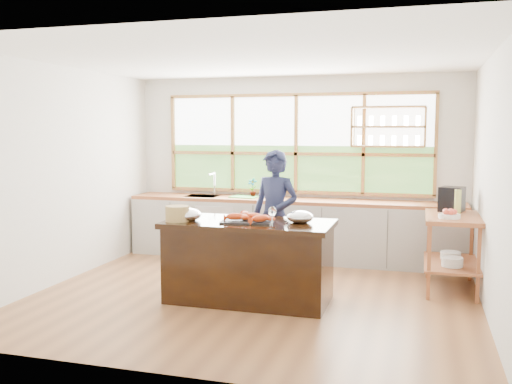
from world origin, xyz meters
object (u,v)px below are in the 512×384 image
at_px(island, 249,261).
at_px(cook, 275,217).
at_px(wicker_basket, 177,214).
at_px(espresso_machine, 452,199).

xyz_separation_m(island, cook, (0.10, 0.78, 0.38)).
distance_m(island, wicker_basket, 0.95).
bearing_deg(espresso_machine, cook, -144.52).
distance_m(cook, wicker_basket, 1.32).
height_order(espresso_machine, wicker_basket, espresso_machine).
bearing_deg(cook, island, -84.03).
relative_size(cook, espresso_machine, 5.46).
xyz_separation_m(cook, espresso_machine, (2.09, 0.67, 0.22)).
bearing_deg(island, cook, 82.81).
height_order(cook, espresso_machine, cook).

